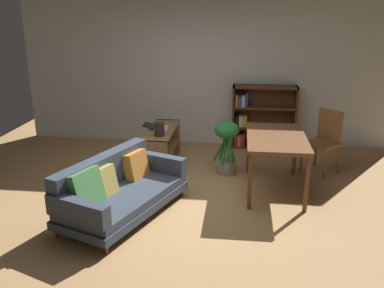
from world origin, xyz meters
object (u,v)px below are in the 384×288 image
at_px(fabric_couch, 117,189).
at_px(dining_chair_near, 325,138).
at_px(desk_speaker, 159,129).
at_px(media_console, 162,148).
at_px(dining_table, 276,142).
at_px(open_laptop, 157,127).
at_px(potted_floor_plant, 227,142).
at_px(bookshelf, 260,117).

bearing_deg(fabric_couch, dining_chair_near, 32.23).
bearing_deg(desk_speaker, media_console, 96.23).
bearing_deg(dining_table, desk_speaker, 164.81).
height_order(open_laptop, desk_speaker, desk_speaker).
xyz_separation_m(media_console, desk_speaker, (0.04, -0.34, 0.41)).
relative_size(media_console, dining_chair_near, 1.31).
bearing_deg(dining_chair_near, open_laptop, 178.55).
distance_m(open_laptop, dining_table, 2.02).
bearing_deg(potted_floor_plant, media_console, 166.24).
relative_size(media_console, dining_table, 0.94).
distance_m(dining_table, dining_chair_near, 1.16).
xyz_separation_m(potted_floor_plant, dining_table, (0.69, -0.54, 0.20)).
bearing_deg(desk_speaker, potted_floor_plant, 4.68).
distance_m(fabric_couch, desk_speaker, 1.47).
height_order(fabric_couch, open_laptop, fabric_couch).
distance_m(desk_speaker, potted_floor_plant, 1.03).
distance_m(dining_chair_near, bookshelf, 1.46).
relative_size(dining_table, dining_chair_near, 1.39).
relative_size(potted_floor_plant, dining_table, 0.61).
height_order(fabric_couch, media_console, fabric_couch).
height_order(open_laptop, dining_chair_near, dining_chair_near).
height_order(media_console, potted_floor_plant, potted_floor_plant).
bearing_deg(open_laptop, fabric_couch, -94.78).
distance_m(fabric_couch, dining_chair_near, 3.29).
bearing_deg(potted_floor_plant, desk_speaker, -175.32).
bearing_deg(desk_speaker, open_laptop, 105.50).
distance_m(media_console, dining_chair_near, 2.56).
distance_m(potted_floor_plant, dining_chair_near, 1.52).
height_order(media_console, dining_chair_near, dining_chair_near).
distance_m(fabric_couch, dining_table, 2.21).
relative_size(fabric_couch, dining_table, 1.42).
bearing_deg(open_laptop, media_console, -45.10).
distance_m(desk_speaker, dining_table, 1.76).
height_order(potted_floor_plant, dining_table, potted_floor_plant).
distance_m(media_console, open_laptop, 0.34).
bearing_deg(bookshelf, dining_chair_near, -49.53).
relative_size(media_console, open_laptop, 3.12).
bearing_deg(media_console, potted_floor_plant, -13.76).
bearing_deg(open_laptop, bookshelf, 31.99).
xyz_separation_m(fabric_couch, dining_table, (1.97, 0.93, 0.38)).
distance_m(open_laptop, potted_floor_plant, 1.18).
bearing_deg(bookshelf, fabric_couch, -122.55).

